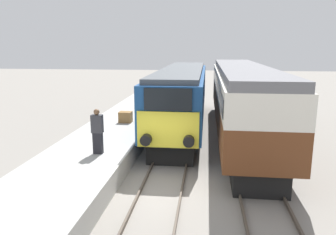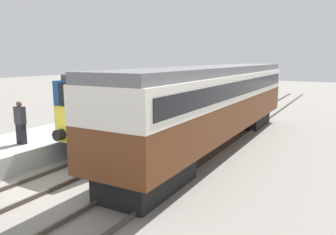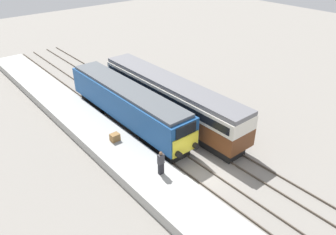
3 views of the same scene
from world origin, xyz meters
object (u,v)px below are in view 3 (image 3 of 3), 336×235
passenger_carriage (170,96)px  person_on_platform (161,163)px  locomotive (127,103)px  luggage_crate (115,137)px

passenger_carriage → person_on_platform: size_ratio=9.31×
locomotive → passenger_carriage: (3.40, -1.78, 0.30)m
passenger_carriage → luggage_crate: 6.56m
locomotive → person_on_platform: size_ratio=8.66×
luggage_crate → passenger_carriage: bearing=7.5°
person_on_platform → luggage_crate: 5.52m
locomotive → person_on_platform: locomotive is taller
passenger_carriage → luggage_crate: (-6.38, -0.84, -1.27)m
passenger_carriage → person_on_platform: 8.82m
locomotive → passenger_carriage: bearing=-27.7°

